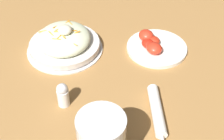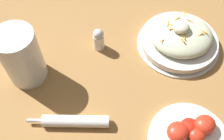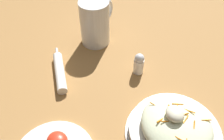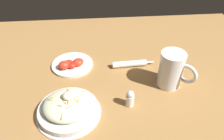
{
  "view_description": "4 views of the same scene",
  "coord_description": "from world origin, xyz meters",
  "px_view_note": "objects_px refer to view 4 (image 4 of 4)",
  "views": [
    {
      "loc": [
        -0.55,
        -0.09,
        0.62
      ],
      "look_at": [
        0.07,
        -0.09,
        0.07
      ],
      "focal_mm": 51.38,
      "sensor_mm": 36.0,
      "label": 1
    },
    {
      "loc": [
        0.08,
        -0.44,
        0.58
      ],
      "look_at": [
        0.06,
        -0.08,
        0.05
      ],
      "focal_mm": 41.65,
      "sensor_mm": 36.0,
      "label": 2
    },
    {
      "loc": [
        0.49,
        -0.15,
        0.52
      ],
      "look_at": [
        0.06,
        -0.06,
        0.07
      ],
      "focal_mm": 37.4,
      "sensor_mm": 36.0,
      "label": 3
    },
    {
      "loc": [
        0.13,
        0.61,
        0.64
      ],
      "look_at": [
        0.07,
        -0.09,
        0.08
      ],
      "focal_mm": 36.0,
      "sensor_mm": 36.0,
      "label": 4
    }
  ],
  "objects_px": {
    "salad_plate": "(68,107)",
    "napkin_roll": "(130,64)",
    "beer_mug": "(171,71)",
    "salt_shaker": "(130,98)",
    "tomato_plate": "(71,64)"
  },
  "relations": [
    {
      "from": "salad_plate",
      "to": "napkin_roll",
      "type": "distance_m",
      "value": 0.37
    },
    {
      "from": "salad_plate",
      "to": "napkin_roll",
      "type": "xyz_separation_m",
      "value": [
        -0.26,
        -0.26,
        -0.02
      ]
    },
    {
      "from": "salad_plate",
      "to": "beer_mug",
      "type": "height_order",
      "value": "beer_mug"
    },
    {
      "from": "beer_mug",
      "to": "napkin_roll",
      "type": "distance_m",
      "value": 0.21
    },
    {
      "from": "salad_plate",
      "to": "salt_shaker",
      "type": "bearing_deg",
      "value": -174.51
    },
    {
      "from": "tomato_plate",
      "to": "salt_shaker",
      "type": "bearing_deg",
      "value": 132.13
    },
    {
      "from": "beer_mug",
      "to": "salt_shaker",
      "type": "height_order",
      "value": "beer_mug"
    },
    {
      "from": "beer_mug",
      "to": "salt_shaker",
      "type": "distance_m",
      "value": 0.21
    },
    {
      "from": "salt_shaker",
      "to": "tomato_plate",
      "type": "bearing_deg",
      "value": -47.87
    },
    {
      "from": "salad_plate",
      "to": "salt_shaker",
      "type": "relative_size",
      "value": 3.34
    },
    {
      "from": "salt_shaker",
      "to": "salad_plate",
      "type": "bearing_deg",
      "value": 5.49
    },
    {
      "from": "tomato_plate",
      "to": "salt_shaker",
      "type": "height_order",
      "value": "salt_shaker"
    },
    {
      "from": "salad_plate",
      "to": "salt_shaker",
      "type": "distance_m",
      "value": 0.23
    },
    {
      "from": "napkin_roll",
      "to": "salt_shaker",
      "type": "xyz_separation_m",
      "value": [
        0.04,
        0.24,
        0.02
      ]
    },
    {
      "from": "beer_mug",
      "to": "tomato_plate",
      "type": "xyz_separation_m",
      "value": [
        0.41,
        -0.15,
        -0.06
      ]
    }
  ]
}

